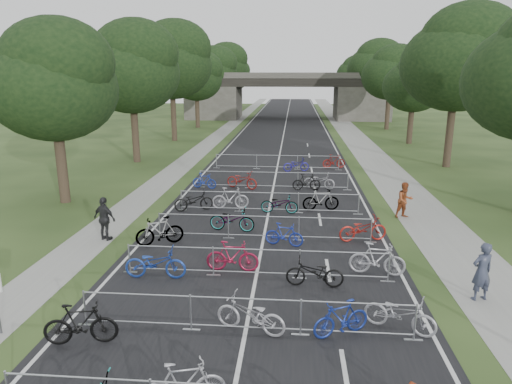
% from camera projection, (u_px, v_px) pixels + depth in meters
% --- Properties ---
extents(road, '(11.00, 140.00, 0.01)m').
position_uv_depth(road, '(284.00, 130.00, 57.48)').
color(road, black).
rests_on(road, ground).
extents(sidewalk_right, '(3.00, 140.00, 0.01)m').
position_uv_depth(sidewalk_right, '(349.00, 131.00, 56.83)').
color(sidewalk_right, gray).
rests_on(sidewalk_right, ground).
extents(sidewalk_left, '(2.00, 140.00, 0.01)m').
position_uv_depth(sidewalk_left, '(226.00, 130.00, 58.09)').
color(sidewalk_left, gray).
rests_on(sidewalk_left, ground).
extents(lane_markings, '(0.12, 140.00, 0.00)m').
position_uv_depth(lane_markings, '(284.00, 130.00, 57.48)').
color(lane_markings, silver).
rests_on(lane_markings, ground).
extents(overpass_bridge, '(31.00, 8.00, 7.05)m').
position_uv_depth(overpass_bridge, '(287.00, 96.00, 71.04)').
color(overpass_bridge, '#44433D').
rests_on(overpass_bridge, ground).
extents(tree_left_0, '(6.72, 6.72, 10.25)m').
position_uv_depth(tree_left_0, '(54.00, 84.00, 23.92)').
color(tree_left_0, '#33261C').
rests_on(tree_left_0, ground).
extents(tree_left_1, '(7.56, 7.56, 11.53)m').
position_uv_depth(tree_left_1, '(132.00, 69.00, 35.27)').
color(tree_left_1, '#33261C').
rests_on(tree_left_1, ground).
extents(tree_right_1, '(8.18, 8.18, 12.47)m').
position_uv_depth(tree_right_1, '(459.00, 60.00, 33.14)').
color(tree_right_1, '#33261C').
rests_on(tree_right_1, ground).
extents(tree_left_2, '(8.40, 8.40, 12.81)m').
position_uv_depth(tree_left_2, '(172.00, 62.00, 46.63)').
color(tree_left_2, '#33261C').
rests_on(tree_left_2, ground).
extents(tree_right_2, '(6.16, 6.16, 9.39)m').
position_uv_depth(tree_right_2, '(415.00, 84.00, 45.20)').
color(tree_right_2, '#33261C').
rests_on(tree_right_2, ground).
extents(tree_left_3, '(6.72, 6.72, 10.25)m').
position_uv_depth(tree_left_3, '(197.00, 77.00, 58.61)').
color(tree_left_3, '#33261C').
rests_on(tree_left_3, ground).
extents(tree_right_3, '(7.17, 7.17, 10.93)m').
position_uv_depth(tree_right_3, '(391.00, 74.00, 56.52)').
color(tree_right_3, '#33261C').
rests_on(tree_right_3, ground).
extents(tree_left_4, '(7.56, 7.56, 11.53)m').
position_uv_depth(tree_left_4, '(213.00, 71.00, 69.97)').
color(tree_left_4, '#33261C').
rests_on(tree_left_4, ground).
extents(tree_right_4, '(8.18, 8.18, 12.47)m').
position_uv_depth(tree_right_4, '(376.00, 67.00, 67.83)').
color(tree_right_4, '#33261C').
rests_on(tree_right_4, ground).
extents(tree_left_5, '(8.40, 8.40, 12.81)m').
position_uv_depth(tree_left_5, '(225.00, 66.00, 81.33)').
color(tree_left_5, '#33261C').
rests_on(tree_left_5, ground).
extents(tree_right_5, '(6.16, 6.16, 9.39)m').
position_uv_depth(tree_right_5, '(363.00, 79.00, 79.90)').
color(tree_right_5, '#33261C').
rests_on(tree_right_5, ground).
extents(tree_left_6, '(6.72, 6.72, 10.25)m').
position_uv_depth(tree_left_6, '(234.00, 75.00, 93.31)').
color(tree_left_6, '#33261C').
rests_on(tree_left_6, ground).
extents(tree_right_6, '(7.17, 7.17, 10.93)m').
position_uv_depth(tree_right_6, '(355.00, 73.00, 91.21)').
color(tree_right_6, '#33261C').
rests_on(tree_right_6, ground).
extents(barrier_row_1, '(9.70, 0.08, 1.10)m').
position_uv_depth(barrier_row_1, '(245.00, 315.00, 12.62)').
color(barrier_row_1, '#AAADB2').
rests_on(barrier_row_1, ground).
extents(barrier_row_2, '(9.70, 0.08, 1.10)m').
position_uv_depth(barrier_row_2, '(256.00, 263.00, 16.09)').
color(barrier_row_2, '#AAADB2').
rests_on(barrier_row_2, ground).
extents(barrier_row_3, '(9.70, 0.08, 1.10)m').
position_uv_depth(barrier_row_3, '(263.00, 228.00, 19.76)').
color(barrier_row_3, '#AAADB2').
rests_on(barrier_row_3, ground).
extents(barrier_row_4, '(9.70, 0.08, 1.10)m').
position_uv_depth(barrier_row_4, '(269.00, 202.00, 23.61)').
color(barrier_row_4, '#AAADB2').
rests_on(barrier_row_4, ground).
extents(barrier_row_5, '(9.70, 0.08, 1.10)m').
position_uv_depth(barrier_row_5, '(273.00, 180.00, 28.43)').
color(barrier_row_5, '#AAADB2').
rests_on(barrier_row_5, ground).
extents(barrier_row_6, '(9.70, 0.08, 1.10)m').
position_uv_depth(barrier_row_6, '(277.00, 162.00, 34.21)').
color(barrier_row_6, '#AAADB2').
rests_on(barrier_row_6, ground).
extents(bike_4, '(2.02, 0.90, 1.17)m').
position_uv_depth(bike_4, '(81.00, 324.00, 12.09)').
color(bike_4, black).
rests_on(bike_4, ground).
extents(bike_5, '(2.16, 1.27, 1.07)m').
position_uv_depth(bike_5, '(250.00, 315.00, 12.64)').
color(bike_5, '#ACABB3').
rests_on(bike_5, ground).
extents(bike_6, '(1.76, 1.20, 1.04)m').
position_uv_depth(bike_6, '(341.00, 319.00, 12.50)').
color(bike_6, navy).
rests_on(bike_6, ground).
extents(bike_7, '(2.13, 1.49, 1.06)m').
position_uv_depth(bike_7, '(400.00, 314.00, 12.73)').
color(bike_7, '#A5A5AD').
rests_on(bike_7, ground).
extents(bike_8, '(2.19, 0.82, 1.14)m').
position_uv_depth(bike_8, '(155.00, 263.00, 16.00)').
color(bike_8, '#1C3B9C').
rests_on(bike_8, ground).
extents(bike_9, '(1.94, 0.58, 1.16)m').
position_uv_depth(bike_9, '(232.00, 257.00, 16.55)').
color(bike_9, maroon).
rests_on(bike_9, ground).
extents(bike_10, '(1.98, 0.75, 1.03)m').
position_uv_depth(bike_10, '(315.00, 273.00, 15.36)').
color(bike_10, black).
rests_on(bike_10, ground).
extents(bike_11, '(2.05, 0.84, 1.20)m').
position_uv_depth(bike_11, '(377.00, 259.00, 16.26)').
color(bike_11, '#A5A5AD').
rests_on(bike_11, ground).
extents(bike_12, '(2.06, 1.38, 1.21)m').
position_uv_depth(bike_12, '(160.00, 231.00, 19.13)').
color(bike_12, '#AAADB2').
rests_on(bike_12, ground).
extents(bike_13, '(2.17, 0.98, 1.10)m').
position_uv_depth(bike_13, '(232.00, 220.00, 20.81)').
color(bike_13, '#AAADB2').
rests_on(bike_13, ground).
extents(bike_14, '(1.70, 0.83, 0.99)m').
position_uv_depth(bike_14, '(284.00, 235.00, 19.03)').
color(bike_14, navy).
rests_on(bike_14, ground).
extents(bike_15, '(2.22, 1.21, 1.11)m').
position_uv_depth(bike_15, '(363.00, 229.00, 19.56)').
color(bike_15, maroon).
rests_on(bike_15, ground).
extents(bike_16, '(2.16, 1.39, 1.07)m').
position_uv_depth(bike_16, '(194.00, 201.00, 23.90)').
color(bike_16, black).
rests_on(bike_16, ground).
extents(bike_17, '(2.02, 0.85, 1.18)m').
position_uv_depth(bike_17, '(230.00, 198.00, 24.19)').
color(bike_17, '#A2A1A8').
rests_on(bike_17, ground).
extents(bike_18, '(1.96, 0.78, 1.01)m').
position_uv_depth(bike_18, '(279.00, 204.00, 23.45)').
color(bike_18, '#AAADB2').
rests_on(bike_18, ground).
extents(bike_19, '(2.00, 0.84, 1.16)m').
position_uv_depth(bike_19, '(321.00, 200.00, 23.90)').
color(bike_19, '#AAADB2').
rests_on(bike_19, ground).
extents(bike_20, '(1.69, 0.86, 0.98)m').
position_uv_depth(bike_20, '(204.00, 181.00, 28.50)').
color(bike_20, '#1C359D').
rests_on(bike_20, ground).
extents(bike_21, '(2.23, 1.48, 1.11)m').
position_uv_depth(bike_21, '(242.00, 180.00, 28.47)').
color(bike_21, maroon).
rests_on(bike_21, ground).
extents(bike_22, '(1.79, 0.69, 1.05)m').
position_uv_depth(bike_22, '(307.00, 182.00, 28.03)').
color(bike_22, black).
rests_on(bike_22, ground).
extents(bike_23, '(2.03, 1.06, 1.02)m').
position_uv_depth(bike_23, '(319.00, 181.00, 28.42)').
color(bike_23, '#97969D').
rests_on(bike_23, ground).
extents(bike_26, '(2.03, 1.14, 1.01)m').
position_uv_depth(bike_26, '(296.00, 165.00, 33.42)').
color(bike_26, navy).
rests_on(bike_26, ground).
extents(bike_27, '(1.80, 0.81, 1.05)m').
position_uv_depth(bike_27, '(334.00, 161.00, 34.60)').
color(bike_27, maroon).
rests_on(bike_27, ground).
extents(pedestrian_a, '(0.81, 0.65, 1.93)m').
position_uv_depth(pedestrian_a, '(482.00, 272.00, 14.38)').
color(pedestrian_a, '#33384D').
rests_on(pedestrian_a, ground).
extents(pedestrian_b, '(1.06, 0.95, 1.80)m').
position_uv_depth(pedestrian_b, '(405.00, 200.00, 22.65)').
color(pedestrian_b, brown).
rests_on(pedestrian_b, ground).
extents(pedestrian_c, '(1.22, 0.84, 1.92)m').
position_uv_depth(pedestrian_c, '(105.00, 219.00, 19.58)').
color(pedestrian_c, '#232426').
rests_on(pedestrian_c, ground).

